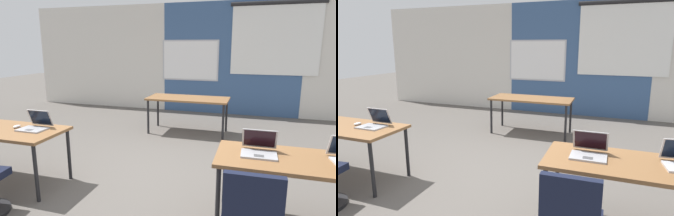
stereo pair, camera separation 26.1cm
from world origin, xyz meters
The scene contains 8 objects.
ground_plane centered at (0.00, 0.00, 0.00)m, with size 24.00×24.00×0.00m.
back_wall_assembly centered at (0.03, 4.19, 1.41)m, with size 10.00×0.27×2.80m.
desk_near_left centered at (-1.75, -0.60, 0.66)m, with size 1.60×0.70×0.72m.
desk_near_right centered at (1.75, -0.60, 0.66)m, with size 1.60×0.70×0.72m.
desk_far_center centered at (0.00, 2.20, 0.66)m, with size 1.60×0.70×0.72m.
laptop_near_left_inner centered at (-1.32, -0.50, 0.77)m, with size 0.33×0.31×0.23m.
mouse_near_left_inner centered at (-1.59, -0.52, 0.74)m, with size 0.07×0.11×0.03m.
laptop_near_right_inner centered at (1.35, -0.56, 0.77)m, with size 0.33×0.32×0.22m.
Camera 1 is at (1.28, -3.33, 1.74)m, focal length 30.92 mm.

